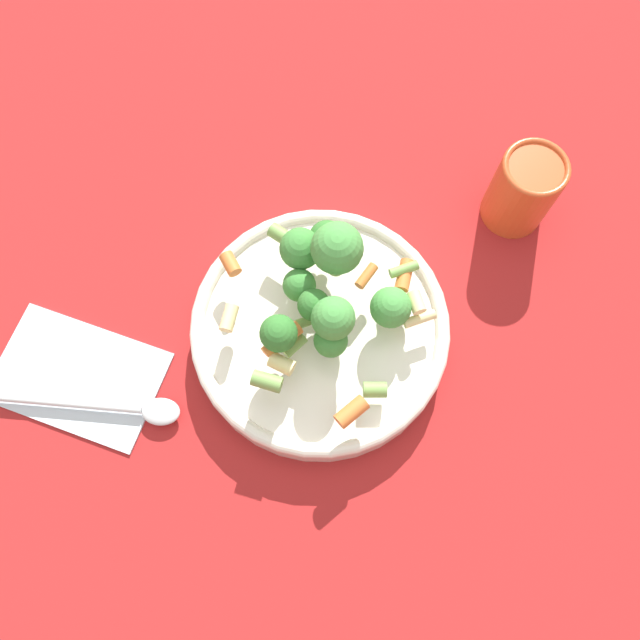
% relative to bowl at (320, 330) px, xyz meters
% --- Properties ---
extents(ground_plane, '(3.00, 3.00, 0.00)m').
position_rel_bowl_xyz_m(ground_plane, '(0.00, 0.00, -0.02)').
color(ground_plane, maroon).
extents(bowl, '(0.24, 0.24, 0.04)m').
position_rel_bowl_xyz_m(bowl, '(0.00, 0.00, 0.00)').
color(bowl, silver).
rests_on(bowl, ground_plane).
extents(pasta_salad, '(0.20, 0.17, 0.09)m').
position_rel_bowl_xyz_m(pasta_salad, '(0.00, 0.02, 0.06)').
color(pasta_salad, '#8CB766').
rests_on(pasta_salad, bowl).
extents(cup, '(0.06, 0.06, 0.09)m').
position_rel_bowl_xyz_m(cup, '(0.15, 0.19, 0.02)').
color(cup, '#CC4C23').
rests_on(cup, ground_plane).
extents(napkin, '(0.16, 0.11, 0.01)m').
position_rel_bowl_xyz_m(napkin, '(-0.21, -0.11, -0.02)').
color(napkin, '#B2BCC6').
rests_on(napkin, ground_plane).
extents(spoon, '(0.19, 0.06, 0.01)m').
position_rel_bowl_xyz_m(spoon, '(-0.16, -0.13, -0.01)').
color(spoon, silver).
rests_on(spoon, napkin).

